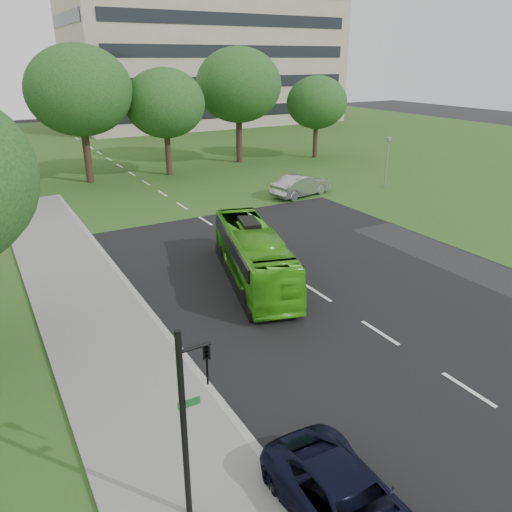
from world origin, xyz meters
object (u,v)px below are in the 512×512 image
at_px(sedan, 301,185).
at_px(traffic_light, 190,413).
at_px(suv, 349,506).
at_px(office_building, 204,38).
at_px(tree_park_c, 165,103).
at_px(bus, 254,255).
at_px(tree_park_e, 317,103).
at_px(tree_park_d, 238,85).
at_px(camera_pole, 387,156).
at_px(tree_park_b, 79,91).

xyz_separation_m(sedan, traffic_light, (-18.12, -22.19, 2.05)).
distance_m(suv, traffic_light, 4.07).
bearing_deg(office_building, tree_park_c, -119.37).
xyz_separation_m(bus, sedan, (10.61, 11.58, -0.43)).
relative_size(office_building, tree_park_c, 4.45).
xyz_separation_m(office_building, traffic_light, (-31.23, -67.96, -9.64)).
distance_m(office_building, suv, 76.45).
relative_size(sedan, suv, 1.04).
bearing_deg(tree_park_c, office_building, 60.63).
distance_m(tree_park_e, traffic_light, 44.44).
distance_m(office_building, tree_park_e, 34.54).
height_order(bus, traffic_light, traffic_light).
height_order(office_building, suv, office_building).
bearing_deg(bus, suv, -94.69).
height_order(tree_park_d, sedan, tree_park_d).
xyz_separation_m(sedan, camera_pole, (7.16, -1.37, 1.77)).
bearing_deg(tree_park_e, office_building, 84.80).
distance_m(tree_park_e, sedan, 16.41).
distance_m(tree_park_c, tree_park_d, 8.45).
bearing_deg(office_building, traffic_light, -114.68).
xyz_separation_m(tree_park_c, traffic_light, (-12.07, -33.91, -3.25)).
xyz_separation_m(tree_park_c, bus, (-4.56, -23.30, -4.87)).
bearing_deg(sedan, tree_park_d, -20.30).
xyz_separation_m(tree_park_b, camera_pole, (19.94, -13.69, -4.71)).
bearing_deg(camera_pole, tree_park_d, 132.09).
xyz_separation_m(tree_park_d, bus, (-12.68, -25.34, -6.03)).
bearing_deg(camera_pole, tree_park_e, 101.37).
distance_m(tree_park_c, traffic_light, 36.14).
height_order(tree_park_c, traffic_light, tree_park_c).
height_order(tree_park_b, camera_pole, tree_park_b).
xyz_separation_m(tree_park_b, suv, (-2.56, -36.52, -6.63)).
distance_m(tree_park_c, sedan, 14.21).
bearing_deg(tree_park_b, tree_park_d, 5.53).
bearing_deg(office_building, tree_park_b, -127.75).
height_order(tree_park_e, suv, tree_park_e).
bearing_deg(bus, tree_park_c, 94.81).
bearing_deg(tree_park_e, tree_park_b, 179.40).
relative_size(tree_park_c, camera_pole, 2.25).
relative_size(office_building, traffic_light, 8.24).
distance_m(office_building, traffic_light, 75.41).
distance_m(tree_park_c, suv, 37.49).
bearing_deg(tree_park_d, office_building, 70.96).
relative_size(sedan, camera_pole, 1.22).
bearing_deg(bus, office_building, 83.42).
bearing_deg(tree_park_b, tree_park_c, -5.13).
distance_m(tree_park_b, tree_park_d, 14.92).
bearing_deg(camera_pole, office_building, 106.31).
relative_size(office_building, suv, 8.49).
bearing_deg(camera_pole, bus, -126.60).
xyz_separation_m(tree_park_c, sedan, (6.04, -11.72, -5.30)).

